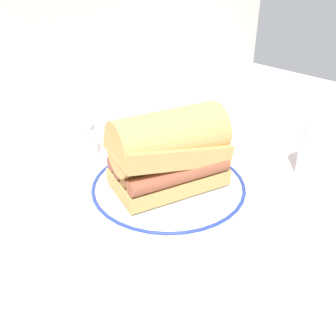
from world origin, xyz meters
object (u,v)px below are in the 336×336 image
(sausage_sandwich, at_px, (168,151))
(salt_shaker, at_px, (89,137))
(plate, at_px, (168,188))
(drinking_glass, at_px, (318,153))

(sausage_sandwich, bearing_deg, salt_shaker, 111.11)
(plate, relative_size, sausage_sandwich, 1.37)
(plate, height_order, sausage_sandwich, sausage_sandwich)
(sausage_sandwich, distance_m, drinking_glass, 0.26)
(sausage_sandwich, xyz_separation_m, drinking_glass, (0.22, -0.14, -0.03))
(salt_shaker, bearing_deg, drinking_glass, -54.08)
(plate, height_order, drinking_glass, drinking_glass)
(plate, height_order, salt_shaker, salt_shaker)
(plate, relative_size, salt_shaker, 3.58)
(sausage_sandwich, relative_size, salt_shaker, 2.62)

